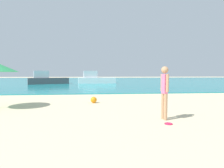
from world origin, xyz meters
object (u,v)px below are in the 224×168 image
object	(u,v)px
frisbee	(168,124)
boat_near	(47,79)
boat_far	(95,79)
person_standing	(165,90)
beach_ball	(94,100)

from	to	relation	value
frisbee	boat_near	distance (m)	23.79
frisbee	boat_far	distance (m)	22.92
frisbee	boat_near	size ratio (longest dim) A/B	0.04
person_standing	frisbee	bearing A→B (deg)	160.44
boat_near	beach_ball	bearing A→B (deg)	-89.68
person_standing	beach_ball	bearing A→B (deg)	20.96
person_standing	boat_far	bearing A→B (deg)	-5.91
frisbee	boat_far	world-z (taller)	boat_far
boat_near	boat_far	size ratio (longest dim) A/B	1.00
boat_near	person_standing	bearing A→B (deg)	-87.60
frisbee	boat_far	bearing A→B (deg)	95.03
boat_far	frisbee	bearing A→B (deg)	-91.84
person_standing	boat_near	size ratio (longest dim) A/B	0.30
boat_near	beach_ball	world-z (taller)	boat_near
person_standing	boat_near	world-z (taller)	boat_near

